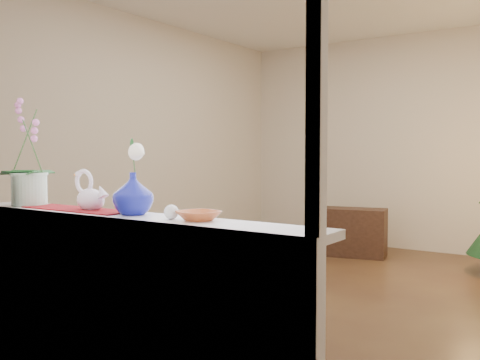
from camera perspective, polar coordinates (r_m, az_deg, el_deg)
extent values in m
plane|color=#3B2318|center=(4.82, 9.41, -11.81)|extent=(5.00, 5.00, 0.00)
cube|color=beige|center=(7.01, 18.12, 3.84)|extent=(4.50, 0.10, 2.70)
cube|color=beige|center=(2.61, -14.10, 5.57)|extent=(4.50, 0.10, 2.70)
cube|color=beige|center=(5.96, -10.56, 4.11)|extent=(0.10, 5.00, 2.70)
cube|color=white|center=(2.75, -13.21, -13.76)|extent=(2.20, 0.08, 0.88)
cube|color=white|center=(2.71, -11.93, -4.03)|extent=(2.20, 0.26, 0.04)
cube|color=maroon|center=(3.00, -16.99, -2.99)|extent=(0.70, 0.20, 0.01)
imported|color=navy|center=(2.68, -11.34, -1.09)|extent=(0.29, 0.29, 0.24)
sphere|color=silver|center=(2.47, -7.33, -3.41)|extent=(0.08, 0.08, 0.07)
imported|color=#B05327|center=(2.41, -4.44, -3.89)|extent=(0.19, 0.19, 0.04)
cube|color=black|center=(6.48, 11.98, -5.47)|extent=(0.82, 0.53, 0.56)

